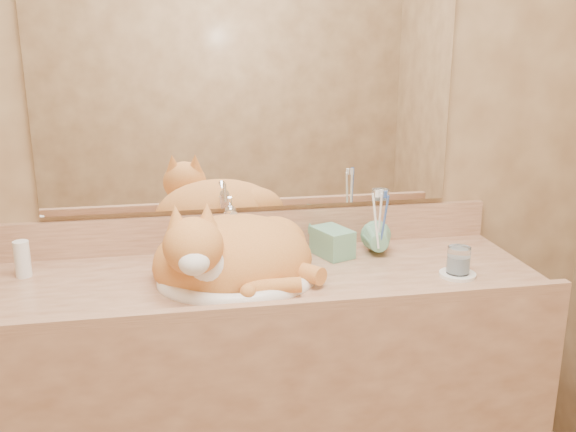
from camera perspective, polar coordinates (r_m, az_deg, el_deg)
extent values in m
cube|color=brown|center=(2.03, -3.40, 8.05)|extent=(2.40, 0.02, 2.50)
cube|color=white|center=(2.01, -3.42, 11.97)|extent=(1.30, 0.02, 0.80)
imported|color=#66A380|center=(1.96, 5.14, -1.33)|extent=(0.12, 0.12, 0.20)
imported|color=#66A380|center=(2.01, 8.12, -2.56)|extent=(0.12, 0.12, 0.09)
cylinder|color=white|center=(1.93, 14.83, -5.04)|extent=(0.11, 0.11, 0.01)
cylinder|color=white|center=(1.91, 14.92, -3.81)|extent=(0.07, 0.07, 0.08)
cylinder|color=white|center=(2.00, -22.54, -3.55)|extent=(0.04, 0.04, 0.11)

